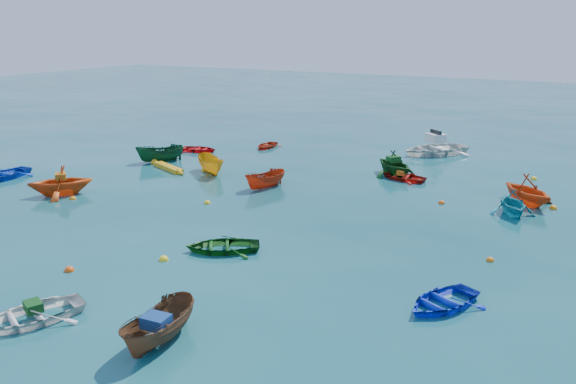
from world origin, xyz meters
The scene contains 33 objects.
ground centered at (0.00, 0.00, 0.00)m, with size 160.00×160.00×0.00m, color #0A414A.
dinghy_blue_sw centered at (-16.84, 0.56, 0.00)m, with size 2.42×3.39×0.70m, color #0F3BBE.
dinghy_white_near centered at (-0.94, -9.82, 0.00)m, with size 2.23×3.12×0.65m, color silver.
sampan_brown_mid centered at (3.39, -8.87, 0.00)m, with size 1.14×3.04×1.17m, color brown.
dinghy_blue_se centered at (9.94, -2.83, 0.00)m, with size 2.05×2.86×0.59m, color #102CCA.
dinghy_orange_w centered at (-11.09, -0.08, 0.00)m, with size 2.79×3.24×1.70m, color #E45315.
sampan_yellow_mid centered at (-6.69, 7.47, 0.00)m, with size 1.21×3.20×1.24m, color orange.
dinghy_green_e centered at (0.99, -2.36, 0.00)m, with size 2.12×2.96×0.61m, color #125016.
dinghy_cyan_se centered at (10.62, 8.07, 0.00)m, with size 2.17×2.51×1.32m, color teal.
dinghy_red_nw centered at (-11.17, 12.09, 0.00)m, with size 1.87×2.62×0.54m, color red.
sampan_orange_n centered at (-2.15, 6.32, 0.00)m, with size 1.04×2.77×1.07m, color #B93411.
dinghy_green_n centered at (3.29, 12.37, 0.00)m, with size 2.64×3.06×1.61m, color #114814.
dinghy_red_ne centered at (4.10, 11.68, 0.00)m, with size 1.92×2.68×0.56m, color red.
dinghy_red_far centered at (-7.55, 15.55, 0.00)m, with size 1.76×2.46×0.51m, color red.
dinghy_orange_far centered at (11.02, 10.12, 0.00)m, with size 2.71×3.14×1.65m, color #E75115.
sampan_green_far centered at (-11.49, 8.34, 0.00)m, with size 1.19×3.16×1.22m, color #0F4121.
kayak_yellow centered at (-9.61, 6.91, 0.00)m, with size 0.52×3.59×0.35m, color orange, non-canonical shape.
motorboat_white centered at (3.96, 19.38, 0.00)m, with size 3.48×4.87×1.61m, color silver.
tarp_green_a centered at (-0.90, -9.73, 0.47)m, with size 0.62×0.47×0.30m, color #114416.
tarp_blue_a centered at (3.41, -9.02, 0.77)m, with size 0.74×0.56×0.36m, color navy.
tarp_orange_a centered at (-11.06, -0.04, 1.02)m, with size 0.69×0.52×0.34m, color #BE6513.
tarp_green_b centered at (3.21, 12.43, 0.98)m, with size 0.73×0.55×0.35m, color #134E19.
tarp_orange_b centered at (4.00, 11.69, 0.42)m, with size 0.58×0.44×0.28m, color #D06215.
buoy_or_a centered at (-2.88, -6.69, 0.00)m, with size 0.37×0.37×0.37m, color #EB4E0C.
buoy_ye_a centered at (-0.47, -4.24, 0.00)m, with size 0.37×0.37×0.37m, color yellow.
buoy_or_b centered at (10.68, 1.74, 0.00)m, with size 0.30×0.30×0.30m, color orange.
buoy_ye_b centered at (-7.92, 9.52, 0.00)m, with size 0.39×0.39×0.39m, color yellow.
buoy_or_c centered at (-9.91, -0.37, 0.00)m, with size 0.35×0.35×0.35m, color orange.
buoy_ye_c centered at (-3.29, 2.39, 0.00)m, with size 0.35×0.35×0.35m, color yellow.
buoy_or_d centered at (12.33, 9.91, 0.00)m, with size 0.37×0.37×0.37m, color orange.
buoy_ye_d centered at (-7.47, 7.69, 0.00)m, with size 0.33×0.33×0.33m, color yellow.
buoy_or_e centered at (7.23, 8.13, 0.00)m, with size 0.33×0.33×0.33m, color #E8560C.
buoy_ye_e centered at (10.87, 15.39, 0.00)m, with size 0.37×0.37×0.37m, color yellow.
Camera 1 is at (13.38, -19.59, 8.77)m, focal length 35.00 mm.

